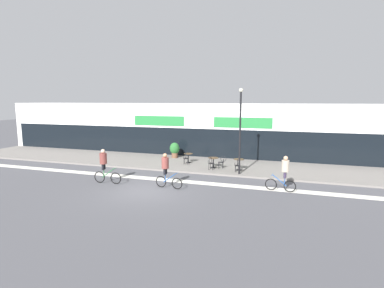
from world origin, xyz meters
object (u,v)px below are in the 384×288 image
bistro_table_1 (213,161)px  planter_pot (175,149)px  cafe_chair_0_near (186,158)px  cafe_chair_1_near (211,162)px  cyclist_0 (105,164)px  cyclist_1 (284,171)px  cafe_chair_1_side (222,161)px  lamp_post (240,126)px  bistro_table_2 (239,162)px  bistro_table_0 (188,156)px  cafe_chair_2_near (237,165)px  cyclist_2 (166,168)px

bistro_table_1 → planter_pot: size_ratio=0.58×
cafe_chair_0_near → planter_pot: 2.82m
cafe_chair_1_near → cyclist_0: bearing=140.3°
bistro_table_1 → cyclist_0: cyclist_0 is taller
cafe_chair_0_near → cyclist_1: (7.13, -4.44, 0.49)m
cafe_chair_0_near → planter_pot: planter_pot is taller
bistro_table_1 → cafe_chair_1_side: cafe_chair_1_side is taller
cafe_chair_0_near → lamp_post: lamp_post is taller
bistro_table_2 → cafe_chair_1_side: bearing=172.0°
cafe_chair_1_side → cyclist_1: 5.81m
bistro_table_0 → cafe_chair_2_near: (4.13, -1.93, 0.01)m
bistro_table_0 → lamp_post: lamp_post is taller
bistro_table_0 → cyclist_1: size_ratio=0.37×
bistro_table_0 → cafe_chair_1_near: (2.26, -1.77, 0.01)m
cafe_chair_1_near → planter_pot: size_ratio=0.70×
cafe_chair_1_side → cafe_chair_2_near: (1.23, -0.80, 0.00)m
cafe_chair_1_side → lamp_post: bearing=131.9°
cyclist_2 → bistro_table_2: bearing=62.4°
bistro_table_1 → cafe_chair_1_side: bearing=0.8°
bistro_table_2 → lamp_post: size_ratio=0.14×
bistro_table_1 → planter_pot: 4.85m
bistro_table_1 → planter_pot: planter_pot is taller
bistro_table_1 → cyclist_0: bearing=-134.0°
cafe_chair_1_near → cyclist_2: 4.87m
planter_pot → cafe_chair_1_side: bearing=-30.3°
cafe_chair_1_side → cyclist_0: bearing=36.1°
cafe_chair_1_near → cyclist_2: bearing=170.6°
bistro_table_0 → cafe_chair_0_near: size_ratio=0.80×
cafe_chair_1_near → cyclist_2: cyclist_2 is taller
bistro_table_1 → cafe_chair_2_near: size_ratio=0.82×
bistro_table_1 → cyclist_1: (4.88, -3.92, 0.48)m
cafe_chair_1_side → cyclist_1: bearing=130.5°
lamp_post → bistro_table_2: bearing=100.3°
cafe_chair_1_side → cafe_chair_2_near: size_ratio=1.00×
cafe_chair_0_near → planter_pot: bearing=30.3°
cafe_chair_1_near → cyclist_1: 5.91m
bistro_table_2 → cafe_chair_2_near: bearing=-89.3°
cyclist_0 → bistro_table_1: bearing=43.1°
cafe_chair_0_near → lamp_post: bearing=-120.5°
cyclist_0 → cyclist_1: 10.29m
cafe_chair_1_near → cyclist_1: bearing=-116.3°
cyclist_2 → cafe_chair_1_near: bearing=78.2°
cafe_chair_1_side → cyclist_1: (4.25, -3.93, 0.49)m
cafe_chair_0_near → cyclist_2: 5.85m
cafe_chair_0_near → bistro_table_2: bearing=-107.7°
bistro_table_1 → cafe_chair_1_side: 0.63m
cafe_chair_0_near → cafe_chair_1_side: (2.88, -0.51, 0.00)m
bistro_table_2 → planter_pot: 6.54m
planter_pot → bistro_table_0: bearing=-42.1°
cafe_chair_1_side → cafe_chair_2_near: same height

